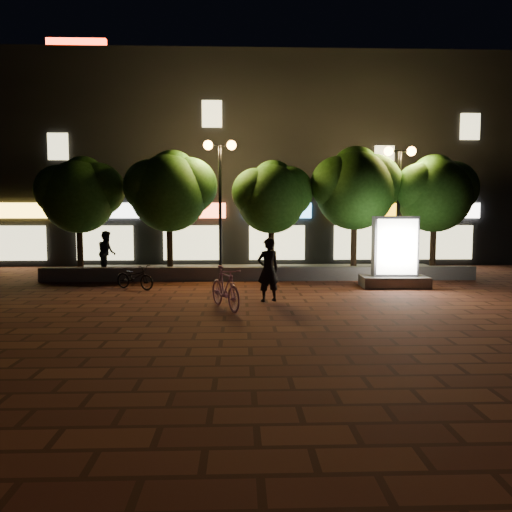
{
  "coord_description": "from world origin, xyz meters",
  "views": [
    {
      "loc": [
        -0.74,
        -13.83,
        2.47
      ],
      "look_at": [
        -0.23,
        1.5,
        1.12
      ],
      "focal_mm": 34.21,
      "sensor_mm": 36.0,
      "label": 1
    }
  ],
  "objects_px": {
    "tree_far_right": "(435,191)",
    "street_lamp_right": "(399,177)",
    "scooter_pink": "(225,288)",
    "pedestrian": "(107,252)",
    "rider": "(268,270)",
    "tree_right": "(356,186)",
    "tree_far_left": "(80,192)",
    "tree_mid": "(272,194)",
    "scooter_parked": "(135,277)",
    "tree_left": "(171,188)",
    "ad_kiosk": "(395,259)",
    "street_lamp_left": "(220,173)"
  },
  "relations": [
    {
      "from": "scooter_pink",
      "to": "scooter_parked",
      "type": "bearing_deg",
      "value": 107.9
    },
    {
      "from": "tree_far_left",
      "to": "scooter_parked",
      "type": "xyz_separation_m",
      "value": [
        2.79,
        -3.43,
        -2.89
      ]
    },
    {
      "from": "tree_mid",
      "to": "street_lamp_right",
      "type": "bearing_deg",
      "value": -3.04
    },
    {
      "from": "rider",
      "to": "tree_right",
      "type": "bearing_deg",
      "value": -143.53
    },
    {
      "from": "tree_far_left",
      "to": "scooter_parked",
      "type": "height_order",
      "value": "tree_far_left"
    },
    {
      "from": "tree_far_left",
      "to": "tree_far_right",
      "type": "bearing_deg",
      "value": 0.0
    },
    {
      "from": "tree_left",
      "to": "tree_far_right",
      "type": "relative_size",
      "value": 1.03
    },
    {
      "from": "tree_right",
      "to": "pedestrian",
      "type": "distance_m",
      "value": 10.25
    },
    {
      "from": "tree_left",
      "to": "tree_far_right",
      "type": "xyz_separation_m",
      "value": [
        10.5,
        -0.0,
        -0.08
      ]
    },
    {
      "from": "ad_kiosk",
      "to": "scooter_parked",
      "type": "height_order",
      "value": "ad_kiosk"
    },
    {
      "from": "tree_mid",
      "to": "tree_far_right",
      "type": "bearing_deg",
      "value": 0.0
    },
    {
      "from": "tree_mid",
      "to": "tree_far_right",
      "type": "height_order",
      "value": "tree_far_right"
    },
    {
      "from": "tree_mid",
      "to": "tree_right",
      "type": "bearing_deg",
      "value": 0.0
    },
    {
      "from": "tree_left",
      "to": "scooter_parked",
      "type": "distance_m",
      "value": 4.64
    },
    {
      "from": "tree_mid",
      "to": "scooter_parked",
      "type": "bearing_deg",
      "value": -143.97
    },
    {
      "from": "tree_far_right",
      "to": "street_lamp_right",
      "type": "bearing_deg",
      "value": -170.39
    },
    {
      "from": "rider",
      "to": "tree_mid",
      "type": "bearing_deg",
      "value": -115.11
    },
    {
      "from": "tree_far_right",
      "to": "street_lamp_left",
      "type": "distance_m",
      "value": 8.58
    },
    {
      "from": "rider",
      "to": "ad_kiosk",
      "type": "bearing_deg",
      "value": -169.98
    },
    {
      "from": "tree_right",
      "to": "rider",
      "type": "relative_size",
      "value": 2.83
    },
    {
      "from": "tree_far_right",
      "to": "tree_left",
      "type": "bearing_deg",
      "value": 180.0
    },
    {
      "from": "tree_right",
      "to": "tree_far_right",
      "type": "distance_m",
      "value": 3.2
    },
    {
      "from": "pedestrian",
      "to": "tree_far_left",
      "type": "bearing_deg",
      "value": 78.21
    },
    {
      "from": "street_lamp_right",
      "to": "scooter_parked",
      "type": "bearing_deg",
      "value": -161.87
    },
    {
      "from": "tree_left",
      "to": "scooter_pink",
      "type": "distance_m",
      "value": 7.82
    },
    {
      "from": "tree_left",
      "to": "rider",
      "type": "bearing_deg",
      "value": -58.83
    },
    {
      "from": "scooter_pink",
      "to": "tree_right",
      "type": "bearing_deg",
      "value": 30.67
    },
    {
      "from": "tree_far_right",
      "to": "pedestrian",
      "type": "distance_m",
      "value": 13.33
    },
    {
      "from": "tree_right",
      "to": "scooter_pink",
      "type": "bearing_deg",
      "value": -125.88
    },
    {
      "from": "ad_kiosk",
      "to": "rider",
      "type": "height_order",
      "value": "ad_kiosk"
    },
    {
      "from": "scooter_pink",
      "to": "rider",
      "type": "relative_size",
      "value": 1.03
    },
    {
      "from": "tree_far_right",
      "to": "street_lamp_right",
      "type": "xyz_separation_m",
      "value": [
        -1.55,
        -0.26,
        0.53
      ]
    },
    {
      "from": "tree_far_left",
      "to": "street_lamp_right",
      "type": "height_order",
      "value": "street_lamp_right"
    },
    {
      "from": "pedestrian",
      "to": "tree_mid",
      "type": "bearing_deg",
      "value": -118.27
    },
    {
      "from": "tree_mid",
      "to": "rider",
      "type": "distance_m",
      "value": 6.25
    },
    {
      "from": "scooter_pink",
      "to": "pedestrian",
      "type": "bearing_deg",
      "value": 101.25
    },
    {
      "from": "tree_left",
      "to": "tree_far_right",
      "type": "bearing_deg",
      "value": -0.0
    },
    {
      "from": "tree_far_left",
      "to": "rider",
      "type": "relative_size",
      "value": 2.59
    },
    {
      "from": "street_lamp_left",
      "to": "street_lamp_right",
      "type": "relative_size",
      "value": 1.04
    },
    {
      "from": "tree_left",
      "to": "street_lamp_right",
      "type": "xyz_separation_m",
      "value": [
        8.95,
        -0.26,
        0.45
      ]
    },
    {
      "from": "tree_far_right",
      "to": "pedestrian",
      "type": "relative_size",
      "value": 2.8
    },
    {
      "from": "tree_mid",
      "to": "rider",
      "type": "relative_size",
      "value": 2.51
    },
    {
      "from": "tree_far_left",
      "to": "tree_right",
      "type": "height_order",
      "value": "tree_right"
    },
    {
      "from": "scooter_pink",
      "to": "tree_mid",
      "type": "bearing_deg",
      "value": 52.89
    },
    {
      "from": "tree_mid",
      "to": "scooter_parked",
      "type": "distance_m",
      "value": 6.47
    },
    {
      "from": "tree_far_left",
      "to": "pedestrian",
      "type": "distance_m",
      "value": 2.54
    },
    {
      "from": "scooter_pink",
      "to": "street_lamp_right",
      "type": "bearing_deg",
      "value": 21.54
    },
    {
      "from": "tree_far_left",
      "to": "pedestrian",
      "type": "xyz_separation_m",
      "value": [
        0.9,
        0.23,
        -2.36
      ]
    },
    {
      "from": "rider",
      "to": "pedestrian",
      "type": "xyz_separation_m",
      "value": [
        -6.1,
        6.01,
        0.04
      ]
    },
    {
      "from": "tree_right",
      "to": "pedestrian",
      "type": "height_order",
      "value": "tree_right"
    }
  ]
}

